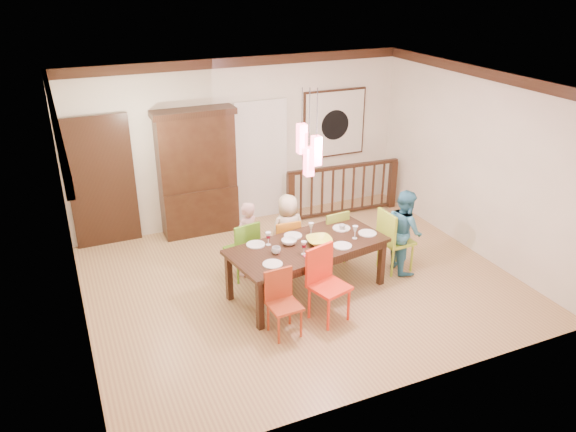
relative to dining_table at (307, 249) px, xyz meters
name	(u,v)px	position (x,y,z in m)	size (l,w,h in m)	color
floor	(301,282)	(0.03, 0.27, -0.67)	(6.00, 6.00, 0.00)	#A67A50
ceiling	(303,84)	(0.03, 0.27, 2.23)	(6.00, 6.00, 0.00)	white
wall_back	(242,142)	(0.03, 2.77, 0.78)	(6.00, 6.00, 0.00)	beige
wall_left	(70,228)	(-2.97, 0.27, 0.78)	(5.00, 5.00, 0.00)	beige
wall_right	(476,162)	(3.03, 0.27, 0.78)	(5.00, 5.00, 0.00)	beige
crown_molding	(303,90)	(0.03, 0.27, 2.15)	(6.00, 5.00, 0.16)	black
panel_door	(102,184)	(-2.37, 2.72, 0.38)	(1.04, 0.07, 2.24)	black
white_doorway	(261,162)	(0.38, 2.73, 0.38)	(0.97, 0.05, 2.22)	silver
painting	(334,124)	(1.83, 2.73, 0.93)	(1.25, 0.06, 1.25)	black
pendant_cluster	(309,150)	(0.00, 0.00, 1.44)	(0.27, 0.21, 1.14)	#F34961
dining_table	(307,249)	(0.00, 0.00, 0.00)	(2.33, 1.35, 0.75)	black
chair_far_left	(241,245)	(-0.70, 0.78, -0.15)	(0.48, 0.48, 0.91)	#5C9F22
chair_far_mid	(285,240)	(-0.03, 0.73, -0.19)	(0.40, 0.40, 0.85)	orange
chair_far_right	(331,232)	(0.72, 0.67, -0.16)	(0.43, 0.43, 0.88)	olive
chair_near_left	(284,301)	(-0.69, -0.80, -0.19)	(0.40, 0.40, 0.84)	#A4391A
chair_near_mid	(330,281)	(-0.03, -0.74, -0.10)	(0.56, 0.56, 0.99)	red
chair_end_right	(397,236)	(1.51, 0.05, -0.11)	(0.46, 0.46, 0.98)	#A6C72F
china_hutch	(197,172)	(-0.85, 2.56, 0.42)	(1.36, 0.46, 2.16)	black
balustrade	(343,189)	(1.78, 2.22, -0.17)	(2.19, 0.21, 0.96)	black
person_far_left	(247,239)	(-0.60, 0.81, -0.09)	(0.42, 0.28, 1.16)	#D4A1A2
person_far_mid	(288,231)	(0.07, 0.84, -0.09)	(0.56, 0.37, 1.15)	beige
person_end_right	(404,231)	(1.61, 0.02, -0.03)	(0.62, 0.49, 1.28)	teal
serving_bowl	(319,241)	(0.16, -0.05, 0.12)	(0.35, 0.35, 0.09)	#E4E541
small_bowl	(289,242)	(-0.23, 0.11, 0.11)	(0.21, 0.21, 0.07)	white
cup_left	(276,250)	(-0.50, -0.08, 0.13)	(0.12, 0.12, 0.09)	silver
cup_right	(342,228)	(0.65, 0.20, 0.12)	(0.10, 0.10, 0.09)	silver
plate_far_left	(256,245)	(-0.66, 0.27, 0.09)	(0.26, 0.26, 0.01)	white
plate_far_mid	(293,236)	(-0.08, 0.31, 0.09)	(0.26, 0.26, 0.01)	white
plate_far_right	(341,228)	(0.67, 0.26, 0.09)	(0.26, 0.26, 0.01)	white
plate_near_left	(273,264)	(-0.66, -0.34, 0.09)	(0.26, 0.26, 0.01)	white
plate_near_mid	(342,246)	(0.41, -0.24, 0.09)	(0.26, 0.26, 0.01)	white
plate_end_right	(367,233)	(0.93, -0.04, 0.09)	(0.26, 0.26, 0.01)	white
wine_glass_a	(268,239)	(-0.50, 0.20, 0.18)	(0.08, 0.08, 0.19)	#590C19
wine_glass_b	(311,229)	(0.17, 0.24, 0.18)	(0.08, 0.08, 0.19)	silver
wine_glass_c	(304,248)	(-0.17, -0.24, 0.18)	(0.08, 0.08, 0.19)	#590C19
wine_glass_d	(355,232)	(0.69, -0.10, 0.18)	(0.08, 0.08, 0.19)	silver
napkin	(311,256)	(-0.11, -0.34, 0.09)	(0.18, 0.14, 0.01)	#D83359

